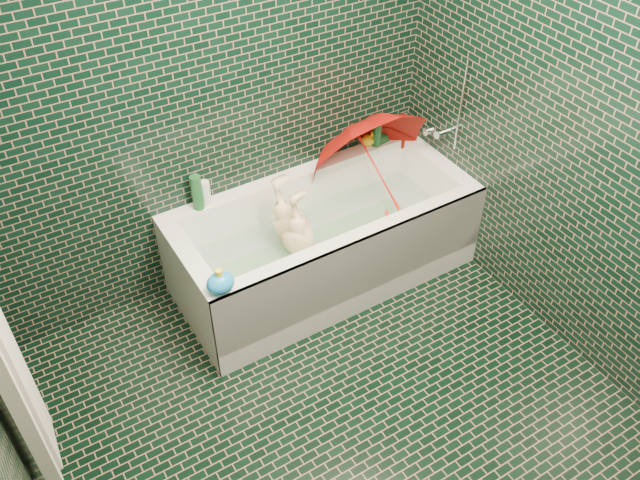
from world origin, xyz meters
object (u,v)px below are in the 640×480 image
umbrella (377,170)px  bath_toy (220,283)px  bathtub (325,250)px  child (301,248)px  rubber_duck (369,139)px

umbrella → bath_toy: size_ratio=4.32×
bathtub → umbrella: size_ratio=2.35×
bathtub → child: 0.19m
rubber_duck → bath_toy: size_ratio=0.74×
child → umbrella: 0.65m
bath_toy → bathtub: bearing=42.1°
bathtub → child: (-0.17, -0.01, 0.10)m
child → rubber_duck: 0.83m
bathtub → umbrella: umbrella is taller
child → bathtub: bearing=92.7°
child → rubber_duck: size_ratio=7.25×
bathtub → rubber_duck: bearing=33.7°
child → umbrella: umbrella is taller
umbrella → rubber_duck: size_ratio=5.81×
child → umbrella: (0.59, 0.12, 0.25)m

